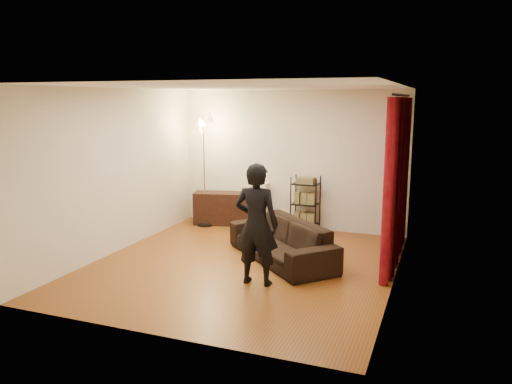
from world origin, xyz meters
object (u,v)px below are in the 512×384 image
at_px(sofa, 281,241).
at_px(person, 256,224).
at_px(media_cabinet, 222,208).
at_px(wire_shelf, 305,204).
at_px(floor_lamp, 204,172).
at_px(storage_boxes, 259,205).

xyz_separation_m(sofa, person, (-0.00, -1.10, 0.53)).
bearing_deg(media_cabinet, wire_shelf, -12.13).
xyz_separation_m(person, floor_lamp, (-2.12, 2.66, 0.26)).
distance_m(person, storage_boxes, 3.18).
relative_size(sofa, media_cabinet, 1.92).
xyz_separation_m(person, media_cabinet, (-1.85, 2.89, -0.52)).
height_order(person, floor_lamp, floor_lamp).
xyz_separation_m(sofa, storage_boxes, (-1.07, 1.87, 0.13)).
bearing_deg(person, media_cabinet, -58.64).
bearing_deg(floor_lamp, media_cabinet, 39.35).
distance_m(wire_shelf, floor_lamp, 2.11).
xyz_separation_m(person, storage_boxes, (-1.07, 2.97, -0.40)).
bearing_deg(media_cabinet, storage_boxes, -7.52).
relative_size(wire_shelf, floor_lamp, 0.49).
bearing_deg(sofa, person, -47.20).
relative_size(sofa, wire_shelf, 2.01).
relative_size(person, storage_boxes, 1.88).
bearing_deg(storage_boxes, floor_lamp, -163.45).
bearing_deg(person, wire_shelf, -89.09).
xyz_separation_m(sofa, floor_lamp, (-2.13, 1.56, 0.78)).
distance_m(storage_boxes, floor_lamp, 1.28).
relative_size(storage_boxes, floor_lamp, 0.41).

